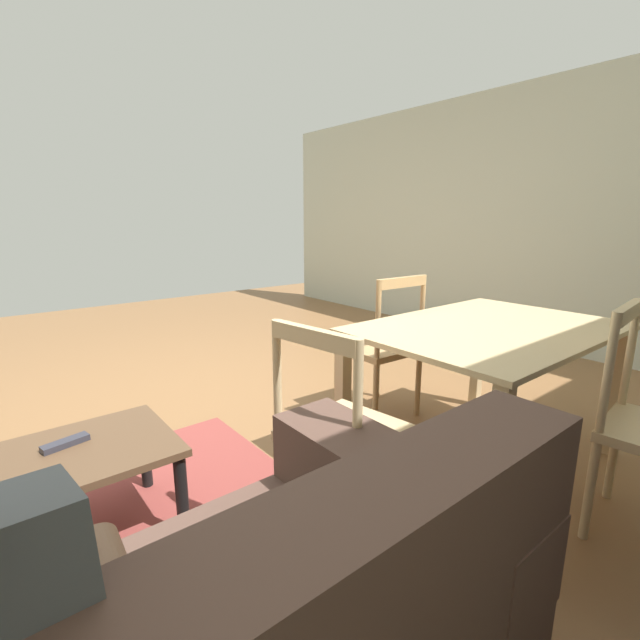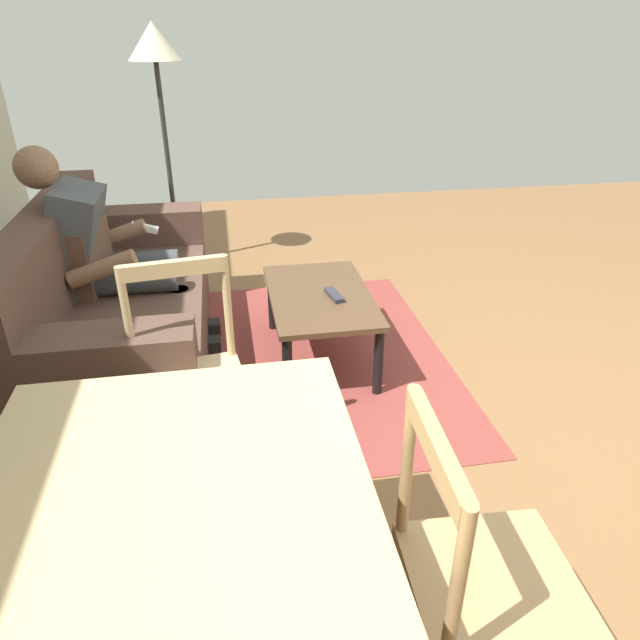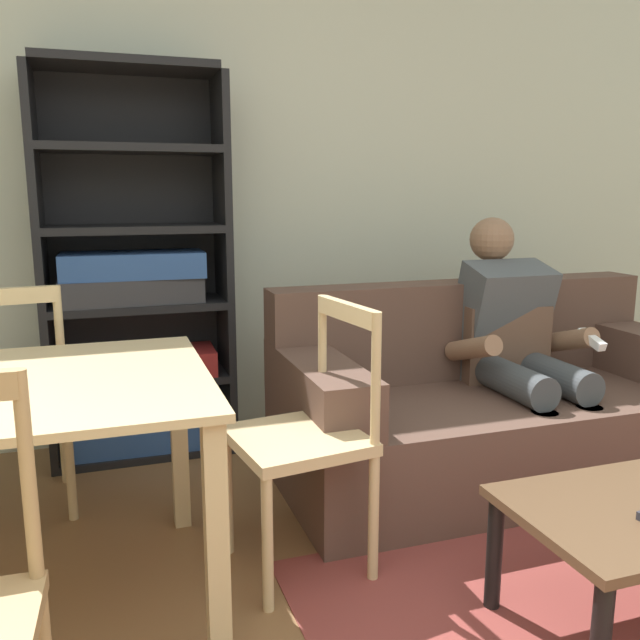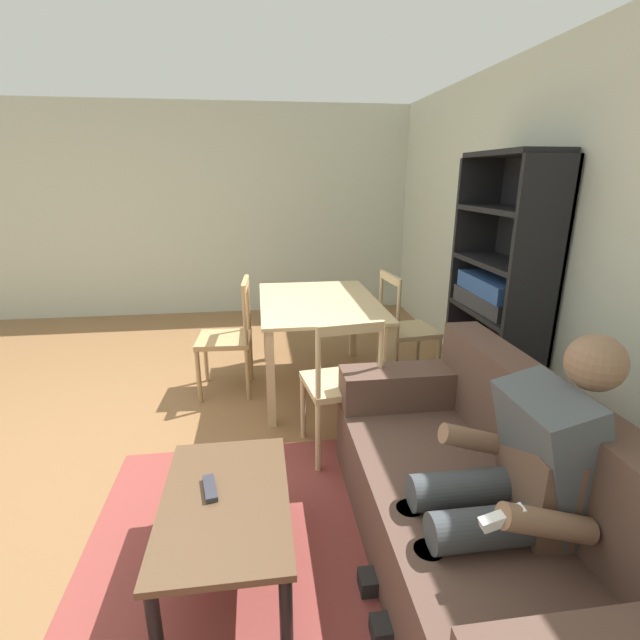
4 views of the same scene
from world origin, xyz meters
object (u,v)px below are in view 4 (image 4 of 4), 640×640
object	(u,v)px
coffee_table	(226,509)
tv_remote	(210,488)
dining_table	(319,313)
dining_chair_near_wall	(405,330)
person_lounging	(516,478)
bookshelf	(498,307)
dining_chair_facing_couch	(341,385)
dining_chair_by_doorway	(228,338)
couch	(486,512)

from	to	relation	value
coffee_table	tv_remote	distance (m)	0.11
coffee_table	dining_table	world-z (taller)	dining_table
dining_chair_near_wall	person_lounging	bearing A→B (deg)	-6.91
bookshelf	dining_chair_facing_couch	xyz separation A→B (m)	(0.47, -1.24, -0.33)
coffee_table	dining_table	bearing A→B (deg)	160.80
dining_chair_near_wall	coffee_table	bearing A→B (deg)	-36.67
dining_chair_near_wall	bookshelf	bearing A→B (deg)	43.75
person_lounging	coffee_table	xyz separation A→B (m)	(-0.29, -1.13, -0.25)
coffee_table	bookshelf	size ratio (longest dim) A/B	0.47
tv_remote	dining_chair_near_wall	xyz separation A→B (m)	(-1.82, 1.46, 0.05)
bookshelf	dining_chair_by_doorway	bearing A→B (deg)	-104.97
person_lounging	couch	bearing A→B (deg)	-172.89
coffee_table	dining_chair_near_wall	distance (m)	2.34
dining_chair_facing_couch	dining_chair_by_doorway	world-z (taller)	dining_chair_by_doorway
dining_table	dining_chair_near_wall	distance (m)	0.76
dining_chair_near_wall	dining_table	bearing A→B (deg)	-90.26
person_lounging	bookshelf	distance (m)	1.81
person_lounging	dining_chair_facing_couch	size ratio (longest dim) A/B	1.27
couch	dining_table	bearing A→B (deg)	-167.12
dining_chair_near_wall	dining_chair_by_doorway	world-z (taller)	dining_chair_near_wall
person_lounging	dining_chair_near_wall	size ratio (longest dim) A/B	1.24
couch	tv_remote	bearing A→B (deg)	-99.55
tv_remote	dining_table	size ratio (longest dim) A/B	0.13
bookshelf	dining_chair_facing_couch	world-z (taller)	bookshelf
dining_chair_facing_couch	couch	bearing A→B (deg)	24.16
person_lounging	bookshelf	world-z (taller)	bookshelf
person_lounging	dining_table	distance (m)	2.21
dining_chair_by_doorway	dining_chair_facing_couch	bearing A→B (deg)	36.76
dining_chair_near_wall	dining_chair_facing_couch	size ratio (longest dim) A/B	1.03
tv_remote	dining_table	world-z (taller)	dining_table
person_lounging	dining_chair_by_doorway	distance (m)	2.48
couch	dining_chair_by_doorway	size ratio (longest dim) A/B	2.05
tv_remote	dining_chair_facing_couch	distance (m)	1.10
dining_table	dining_chair_by_doorway	xyz separation A→B (m)	(0.00, -0.74, -0.19)
coffee_table	dining_chair_facing_couch	world-z (taller)	dining_chair_facing_couch
couch	dining_chair_by_doorway	distance (m)	2.35
person_lounging	dining_chair_by_doorway	size ratio (longest dim) A/B	1.25
coffee_table	dining_chair_by_doorway	size ratio (longest dim) A/B	0.93
dining_chair_by_doorway	coffee_table	bearing A→B (deg)	2.68
coffee_table	tv_remote	size ratio (longest dim) A/B	5.11
dining_chair_near_wall	dining_chair_facing_couch	xyz separation A→B (m)	(1.00, -0.74, 0.00)
dining_table	dining_chair_facing_couch	bearing A→B (deg)	0.24
bookshelf	dining_chair_near_wall	world-z (taller)	bookshelf
coffee_table	dining_chair_facing_couch	distance (m)	1.10
person_lounging	coffee_table	bearing A→B (deg)	-104.16
dining_chair_facing_couch	dining_chair_by_doorway	distance (m)	1.24
tv_remote	dining_chair_near_wall	world-z (taller)	dining_chair_near_wall
couch	dining_table	distance (m)	2.09
couch	dining_table	xyz separation A→B (m)	(-2.02, -0.46, 0.32)
dining_chair_near_wall	dining_chair_by_doorway	size ratio (longest dim) A/B	1.01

